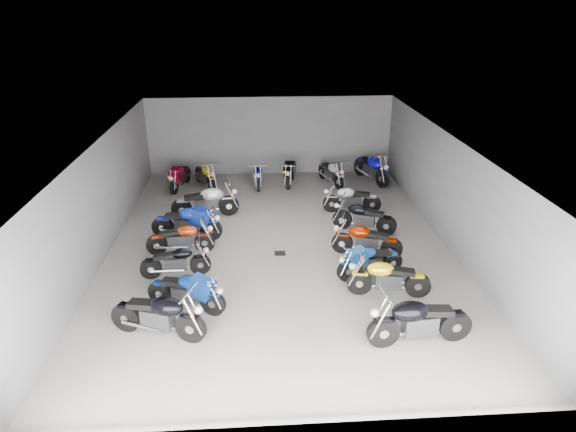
# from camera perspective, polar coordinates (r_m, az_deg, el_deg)

# --- Properties ---
(ground) EXTENTS (14.00, 14.00, 0.00)m
(ground) POSITION_cam_1_polar(r_m,az_deg,el_deg) (15.35, -1.01, -3.33)
(ground) COLOR #9A9792
(ground) RESTS_ON ground
(wall_back) EXTENTS (10.00, 0.10, 3.20)m
(wall_back) POSITION_cam_1_polar(r_m,az_deg,el_deg) (21.40, -1.99, 8.86)
(wall_back) COLOR slate
(wall_back) RESTS_ON ground
(wall_left) EXTENTS (0.10, 14.00, 3.20)m
(wall_left) POSITION_cam_1_polar(r_m,az_deg,el_deg) (15.33, -20.07, 1.69)
(wall_left) COLOR slate
(wall_left) RESTS_ON ground
(wall_right) EXTENTS (0.10, 14.00, 3.20)m
(wall_right) POSITION_cam_1_polar(r_m,az_deg,el_deg) (15.74, 17.46, 2.59)
(wall_right) COLOR slate
(wall_right) RESTS_ON ground
(ceiling) EXTENTS (10.00, 14.00, 0.04)m
(ceiling) POSITION_cam_1_polar(r_m,az_deg,el_deg) (14.22, -1.10, 8.39)
(ceiling) COLOR black
(ceiling) RESTS_ON wall_back
(drain_grate) EXTENTS (0.32, 0.32, 0.01)m
(drain_grate) POSITION_cam_1_polar(r_m,az_deg,el_deg) (14.90, -0.91, -4.16)
(drain_grate) COLOR black
(drain_grate) RESTS_ON ground
(motorcycle_left_a) EXTENTS (2.15, 0.87, 0.98)m
(motorcycle_left_a) POSITION_cam_1_polar(r_m,az_deg,el_deg) (11.56, -14.18, -10.62)
(motorcycle_left_a) COLOR black
(motorcycle_left_a) RESTS_ON ground
(motorcycle_left_b) EXTENTS (1.91, 0.92, 0.89)m
(motorcycle_left_b) POSITION_cam_1_polar(r_m,az_deg,el_deg) (12.35, -11.18, -8.24)
(motorcycle_left_b) COLOR black
(motorcycle_left_b) RESTS_ON ground
(motorcycle_left_c) EXTENTS (1.85, 0.43, 0.81)m
(motorcycle_left_c) POSITION_cam_1_polar(r_m,az_deg,el_deg) (13.85, -12.30, -4.91)
(motorcycle_left_c) COLOR black
(motorcycle_left_c) RESTS_ON ground
(motorcycle_left_d) EXTENTS (1.96, 0.41, 0.86)m
(motorcycle_left_d) POSITION_cam_1_polar(r_m,az_deg,el_deg) (15.04, -11.77, -2.44)
(motorcycle_left_d) COLOR black
(motorcycle_left_d) RESTS_ON ground
(motorcycle_left_e) EXTENTS (2.20, 0.63, 0.97)m
(motorcycle_left_e) POSITION_cam_1_polar(r_m,az_deg,el_deg) (15.88, -11.12, -0.74)
(motorcycle_left_e) COLOR black
(motorcycle_left_e) RESTS_ON ground
(motorcycle_left_f) EXTENTS (2.27, 0.54, 1.00)m
(motorcycle_left_f) POSITION_cam_1_polar(r_m,az_deg,el_deg) (17.38, -9.11, 1.56)
(motorcycle_left_f) COLOR black
(motorcycle_left_f) RESTS_ON ground
(motorcycle_right_a) EXTENTS (2.30, 0.50, 1.01)m
(motorcycle_right_a) POSITION_cam_1_polar(r_m,az_deg,el_deg) (11.34, 14.34, -11.25)
(motorcycle_right_a) COLOR black
(motorcycle_right_a) RESTS_ON ground
(motorcycle_right_b) EXTENTS (2.05, 0.51, 0.90)m
(motorcycle_right_b) POSITION_cam_1_polar(r_m,az_deg,el_deg) (12.90, 11.03, -6.75)
(motorcycle_right_b) COLOR black
(motorcycle_right_b) RESTS_ON ground
(motorcycle_right_c) EXTENTS (1.85, 0.68, 0.84)m
(motorcycle_right_c) POSITION_cam_1_polar(r_m,az_deg,el_deg) (13.67, 9.04, -4.97)
(motorcycle_right_c) COLOR black
(motorcycle_right_c) RESTS_ON ground
(motorcycle_right_d) EXTENTS (1.96, 0.79, 0.89)m
(motorcycle_right_d) POSITION_cam_1_polar(r_m,az_deg,el_deg) (14.74, 8.65, -2.67)
(motorcycle_right_d) COLOR black
(motorcycle_right_d) RESTS_ON ground
(motorcycle_right_e) EXTENTS (1.92, 0.94, 0.90)m
(motorcycle_right_e) POSITION_cam_1_polar(r_m,az_deg,el_deg) (16.26, 8.39, -0.13)
(motorcycle_right_e) COLOR black
(motorcycle_right_e) RESTS_ON ground
(motorcycle_right_f) EXTENTS (2.00, 0.44, 0.88)m
(motorcycle_right_f) POSITION_cam_1_polar(r_m,az_deg,el_deg) (17.73, 7.04, 1.90)
(motorcycle_right_f) COLOR black
(motorcycle_right_f) RESTS_ON ground
(motorcycle_back_a) EXTENTS (0.60, 1.99, 0.89)m
(motorcycle_back_a) POSITION_cam_1_polar(r_m,az_deg,el_deg) (20.33, -11.93, 4.34)
(motorcycle_back_a) COLOR black
(motorcycle_back_a) RESTS_ON ground
(motorcycle_back_b) EXTENTS (0.95, 1.87, 0.88)m
(motorcycle_back_b) POSITION_cam_1_polar(r_m,az_deg,el_deg) (20.32, -9.18, 4.52)
(motorcycle_back_b) COLOR black
(motorcycle_back_b) RESTS_ON ground
(motorcycle_back_c) EXTENTS (0.36, 1.88, 0.83)m
(motorcycle_back_c) POSITION_cam_1_polar(r_m,az_deg,el_deg) (20.18, -3.35, 4.57)
(motorcycle_back_c) COLOR black
(motorcycle_back_c) RESTS_ON ground
(motorcycle_back_d) EXTENTS (0.60, 2.10, 0.93)m
(motorcycle_back_d) POSITION_cam_1_polar(r_m,az_deg,el_deg) (20.41, 0.31, 4.99)
(motorcycle_back_d) COLOR black
(motorcycle_back_d) RESTS_ON ground
(motorcycle_back_e) EXTENTS (0.75, 1.96, 0.89)m
(motorcycle_back_e) POSITION_cam_1_polar(r_m,az_deg,el_deg) (20.43, 4.83, 4.86)
(motorcycle_back_e) COLOR black
(motorcycle_back_e) RESTS_ON ground
(motorcycle_back_f) EXTENTS (0.96, 2.28, 1.04)m
(motorcycle_back_f) POSITION_cam_1_polar(r_m,az_deg,el_deg) (20.91, 9.26, 5.30)
(motorcycle_back_f) COLOR black
(motorcycle_back_f) RESTS_ON ground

